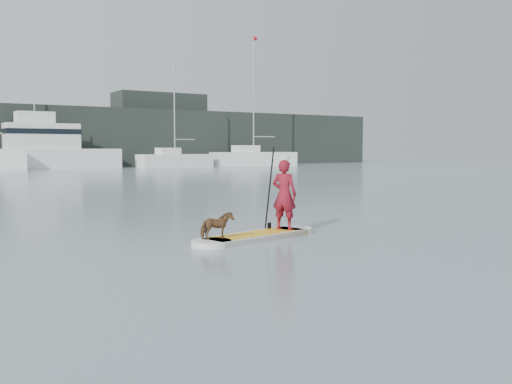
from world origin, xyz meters
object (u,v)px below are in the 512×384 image
dog (217,226)px  sailboat_e (174,160)px  paddleboard (256,236)px  motor_yacht_a (49,148)px  sailboat_f (253,157)px  paddler (284,195)px

dog → sailboat_e: bearing=-21.6°
paddleboard → motor_yacht_a: motor_yacht_a is taller
sailboat_f → sailboat_e: bearing=-170.2°
paddleboard → sailboat_f: sailboat_f is taller
paddleboard → motor_yacht_a: size_ratio=0.29×
paddler → motor_yacht_a: 43.26m
paddler → sailboat_f: bearing=-62.0°
sailboat_e → motor_yacht_a: size_ratio=0.95×
dog → sailboat_e: 45.66m
motor_yacht_a → paddler: bearing=-96.5°
paddler → dog: 2.06m
paddleboard → dog: dog is taller
sailboat_e → dog: bearing=-114.8°
paddleboard → motor_yacht_a: bearing=69.7°
paddleboard → paddler: bearing=-0.0°
dog → sailboat_e: (17.90, 42.00, 0.37)m
paddleboard → sailboat_f: size_ratio=0.24×
sailboat_e → motor_yacht_a: (-11.52, 1.48, 1.13)m
motor_yacht_a → dog: bearing=-98.9°
paddleboard → sailboat_e: bearing=54.7°
sailboat_e → sailboat_f: 9.23m
paddleboard → paddler: (0.87, 0.21, 0.83)m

